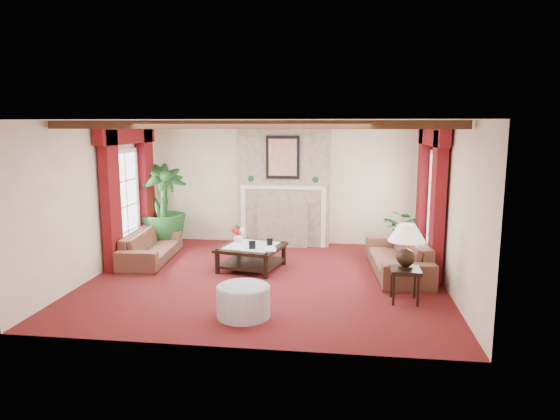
# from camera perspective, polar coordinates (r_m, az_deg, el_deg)

# --- Properties ---
(floor) EXTENTS (6.00, 6.00, 0.00)m
(floor) POSITION_cam_1_polar(r_m,az_deg,el_deg) (8.76, -1.60, -7.81)
(floor) COLOR #46100C
(floor) RESTS_ON ground
(ceiling) EXTENTS (6.00, 6.00, 0.00)m
(ceiling) POSITION_cam_1_polar(r_m,az_deg,el_deg) (8.35, -1.69, 10.14)
(ceiling) COLOR white
(ceiling) RESTS_ON floor
(back_wall) EXTENTS (6.00, 0.02, 2.70)m
(back_wall) POSITION_cam_1_polar(r_m,az_deg,el_deg) (11.15, 0.59, 3.10)
(back_wall) COLOR beige
(back_wall) RESTS_ON ground
(left_wall) EXTENTS (0.02, 5.50, 2.70)m
(left_wall) POSITION_cam_1_polar(r_m,az_deg,el_deg) (9.40, -20.02, 1.26)
(left_wall) COLOR beige
(left_wall) RESTS_ON ground
(right_wall) EXTENTS (0.02, 5.50, 2.70)m
(right_wall) POSITION_cam_1_polar(r_m,az_deg,el_deg) (8.51, 18.72, 0.50)
(right_wall) COLOR beige
(right_wall) RESTS_ON ground
(ceiling_beams) EXTENTS (6.00, 3.00, 0.12)m
(ceiling_beams) POSITION_cam_1_polar(r_m,az_deg,el_deg) (8.35, -1.69, 9.73)
(ceiling_beams) COLOR #392112
(ceiling_beams) RESTS_ON ceiling
(fireplace) EXTENTS (2.00, 0.52, 2.70)m
(fireplace) POSITION_cam_1_polar(r_m,az_deg,el_deg) (10.88, 0.47, 10.06)
(fireplace) COLOR tan
(fireplace) RESTS_ON ground
(french_door_left) EXTENTS (0.10, 1.10, 2.16)m
(french_door_left) POSITION_cam_1_polar(r_m,az_deg,el_deg) (10.21, -17.55, 6.43)
(french_door_left) COLOR white
(french_door_left) RESTS_ON ground
(french_door_right) EXTENTS (0.10, 1.10, 2.16)m
(french_door_right) POSITION_cam_1_polar(r_m,az_deg,el_deg) (9.41, 17.63, 6.18)
(french_door_right) COLOR white
(french_door_right) RESTS_ON ground
(curtains_left) EXTENTS (0.20, 2.40, 2.55)m
(curtains_left) POSITION_cam_1_polar(r_m,az_deg,el_deg) (10.15, -17.10, 8.81)
(curtains_left) COLOR #550B0B
(curtains_left) RESTS_ON ground
(curtains_right) EXTENTS (0.20, 2.40, 2.55)m
(curtains_right) POSITION_cam_1_polar(r_m,az_deg,el_deg) (9.37, 17.10, 8.77)
(curtains_right) COLOR #550B0B
(curtains_right) RESTS_ON ground
(sofa_left) EXTENTS (2.05, 0.88, 0.77)m
(sofa_left) POSITION_cam_1_polar(r_m,az_deg,el_deg) (10.09, -14.55, -3.50)
(sofa_left) COLOR #390F18
(sofa_left) RESTS_ON ground
(sofa_right) EXTENTS (2.34, 1.02, 0.87)m
(sofa_right) POSITION_cam_1_polar(r_m,az_deg,el_deg) (9.17, 13.33, -4.44)
(sofa_right) COLOR #390F18
(sofa_right) RESTS_ON ground
(potted_palm) EXTENTS (2.79, 2.80, 1.01)m
(potted_palm) POSITION_cam_1_polar(r_m,az_deg,el_deg) (11.09, -13.18, -1.62)
(potted_palm) COLOR black
(potted_palm) RESTS_ON ground
(small_plant) EXTENTS (1.80, 1.80, 0.75)m
(small_plant) POSITION_cam_1_polar(r_m,az_deg,el_deg) (10.42, 14.07, -3.12)
(small_plant) COLOR black
(small_plant) RESTS_ON ground
(coffee_table) EXTENTS (1.28, 1.28, 0.44)m
(coffee_table) POSITION_cam_1_polar(r_m,az_deg,el_deg) (9.26, -3.27, -5.43)
(coffee_table) COLOR black
(coffee_table) RESTS_ON ground
(side_table) EXTENTS (0.53, 0.53, 0.52)m
(side_table) POSITION_cam_1_polar(r_m,az_deg,el_deg) (7.80, 14.05, -8.33)
(side_table) COLOR black
(side_table) RESTS_ON ground
(ottoman) EXTENTS (0.74, 0.74, 0.43)m
(ottoman) POSITION_cam_1_polar(r_m,az_deg,el_deg) (7.05, -4.19, -10.39)
(ottoman) COLOR #B0A8BE
(ottoman) RESTS_ON ground
(table_lamp) EXTENTS (0.55, 0.55, 0.70)m
(table_lamp) POSITION_cam_1_polar(r_m,az_deg,el_deg) (7.64, 14.23, -3.98)
(table_lamp) COLOR black
(table_lamp) RESTS_ON side_table
(flower_vase) EXTENTS (0.31, 0.31, 0.19)m
(flower_vase) POSITION_cam_1_polar(r_m,az_deg,el_deg) (9.48, -4.82, -3.14)
(flower_vase) COLOR silver
(flower_vase) RESTS_ON coffee_table
(book) EXTENTS (0.22, 0.09, 0.29)m
(book) POSITION_cam_1_polar(r_m,az_deg,el_deg) (8.83, -1.85, -3.72)
(book) COLOR black
(book) RESTS_ON coffee_table
(photo_frame_a) EXTENTS (0.12, 0.07, 0.16)m
(photo_frame_a) POSITION_cam_1_polar(r_m,az_deg,el_deg) (8.91, -3.19, -4.04)
(photo_frame_a) COLOR black
(photo_frame_a) RESTS_ON coffee_table
(photo_frame_b) EXTENTS (0.11, 0.06, 0.14)m
(photo_frame_b) POSITION_cam_1_polar(r_m,az_deg,el_deg) (9.17, -1.19, -3.69)
(photo_frame_b) COLOR black
(photo_frame_b) RESTS_ON coffee_table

